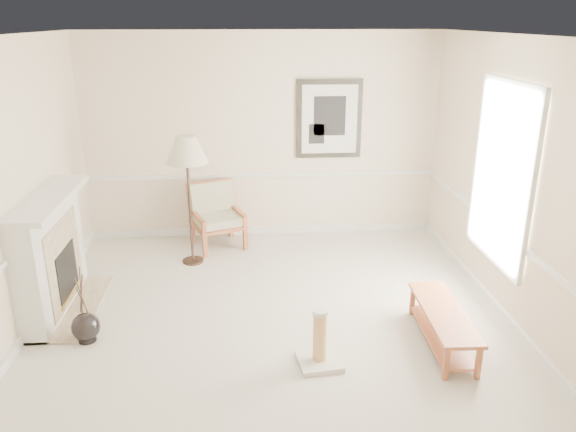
% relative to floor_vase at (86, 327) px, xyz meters
% --- Properties ---
extents(ground, '(5.50, 5.50, 0.00)m').
position_rel_floor_vase_xyz_m(ground, '(1.85, 0.10, -0.15)').
color(ground, silver).
rests_on(ground, ground).
extents(room, '(5.04, 5.54, 2.92)m').
position_rel_floor_vase_xyz_m(room, '(1.99, 0.18, 1.72)').
color(room, beige).
rests_on(room, ground).
extents(fireplace, '(0.64, 1.64, 1.31)m').
position_rel_floor_vase_xyz_m(fireplace, '(-0.49, 0.70, 0.49)').
color(fireplace, white).
rests_on(fireplace, ground).
extents(floor_vase, '(0.28, 0.28, 0.82)m').
position_rel_floor_vase_xyz_m(floor_vase, '(0.00, 0.00, 0.00)').
color(floor_vase, black).
rests_on(floor_vase, ground).
extents(armchair, '(0.86, 0.89, 0.87)m').
position_rel_floor_vase_xyz_m(armchair, '(1.17, 2.47, 0.32)').
color(armchair, '#A25934').
rests_on(armchair, ground).
extents(floor_lamp, '(0.62, 0.62, 1.68)m').
position_rel_floor_vase_xyz_m(floor_lamp, '(0.89, 1.86, 1.32)').
color(floor_lamp, black).
rests_on(floor_lamp, ground).
extents(bench, '(0.42, 1.29, 0.37)m').
position_rel_floor_vase_xyz_m(bench, '(3.51, -0.31, 0.09)').
color(bench, '#A25934').
rests_on(bench, ground).
extents(scratching_post, '(0.44, 0.44, 0.56)m').
position_rel_floor_vase_xyz_m(scratching_post, '(2.26, -0.56, 0.03)').
color(scratching_post, silver).
rests_on(scratching_post, ground).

